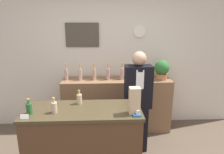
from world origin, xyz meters
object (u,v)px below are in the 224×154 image
paper_bag (135,101)px  tape_dispenser (137,114)px  shopkeeper (138,103)px  potted_plant (162,69)px

paper_bag → tape_dispenser: 0.16m
paper_bag → tape_dispenser: paper_bag is taller
shopkeeper → paper_bag: shopkeeper is taller
tape_dispenser → paper_bag: bearing=107.9°
potted_plant → tape_dispenser: potted_plant is taller
paper_bag → tape_dispenser: (0.02, -0.07, -0.14)m
potted_plant → tape_dispenser: bearing=-115.9°
potted_plant → shopkeeper: bearing=-130.2°
shopkeeper → tape_dispenser: bearing=-100.4°
paper_bag → potted_plant: bearing=61.9°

